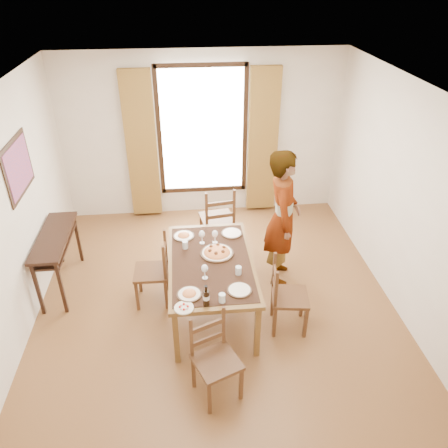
{
  "coord_description": "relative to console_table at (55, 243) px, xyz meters",
  "views": [
    {
      "loc": [
        -0.34,
        -4.26,
        3.81
      ],
      "look_at": [
        0.13,
        0.33,
        1.0
      ],
      "focal_mm": 35.0,
      "sensor_mm": 36.0,
      "label": 1
    }
  ],
  "objects": [
    {
      "name": "ground",
      "position": [
        2.03,
        -0.6,
        -0.68
      ],
      "size": [
        5.0,
        5.0,
        0.0
      ],
      "primitive_type": "plane",
      "color": "brown",
      "rests_on": "ground"
    },
    {
      "name": "room_shell",
      "position": [
        2.03,
        -0.47,
        0.86
      ],
      "size": [
        4.6,
        5.1,
        2.74
      ],
      "color": "silver",
      "rests_on": "ground"
    },
    {
      "name": "console_table",
      "position": [
        0.0,
        0.0,
        0.0
      ],
      "size": [
        0.38,
        1.2,
        0.8
      ],
      "color": "black",
      "rests_on": "ground"
    },
    {
      "name": "dining_table",
      "position": [
        1.96,
        -0.7,
        0.01
      ],
      "size": [
        1.0,
        1.69,
        0.76
      ],
      "color": "brown",
      "rests_on": "ground"
    },
    {
      "name": "chair_west",
      "position": [
        1.26,
        -0.43,
        -0.24
      ],
      "size": [
        0.43,
        0.43,
        0.95
      ],
      "rotation": [
        0.0,
        0.0,
        -1.6
      ],
      "color": "#51351B",
      "rests_on": "ground"
    },
    {
      "name": "chair_north",
      "position": [
        2.16,
        0.66,
        -0.19
      ],
      "size": [
        0.53,
        0.53,
        1.06
      ],
      "rotation": [
        0.0,
        0.0,
        3.3
      ],
      "color": "#51351B",
      "rests_on": "ground"
    },
    {
      "name": "chair_south",
      "position": [
        1.9,
        -1.9,
        -0.25
      ],
      "size": [
        0.54,
        0.54,
        0.93
      ],
      "rotation": [
        0.0,
        0.0,
        0.4
      ],
      "color": "#51351B",
      "rests_on": "ground"
    },
    {
      "name": "chair_east",
      "position": [
        2.81,
        -1.07,
        -0.25
      ],
      "size": [
        0.47,
        0.47,
        0.94
      ],
      "rotation": [
        0.0,
        0.0,
        1.43
      ],
      "color": "#51351B",
      "rests_on": "ground"
    },
    {
      "name": "man",
      "position": [
        2.94,
        -0.1,
        0.25
      ],
      "size": [
        0.86,
        0.71,
        1.87
      ],
      "primitive_type": "imported",
      "rotation": [
        0.0,
        0.0,
        1.37
      ],
      "color": "gray",
      "rests_on": "ground"
    },
    {
      "name": "plate_sw",
      "position": [
        1.68,
        -1.28,
        0.1
      ],
      "size": [
        0.27,
        0.27,
        0.05
      ],
      "primitive_type": null,
      "color": "silver",
      "rests_on": "dining_table"
    },
    {
      "name": "plate_se",
      "position": [
        2.22,
        -1.27,
        0.1
      ],
      "size": [
        0.27,
        0.27,
        0.05
      ],
      "primitive_type": null,
      "color": "silver",
      "rests_on": "dining_table"
    },
    {
      "name": "plate_nw",
      "position": [
        1.65,
        -0.13,
        0.1
      ],
      "size": [
        0.27,
        0.27,
        0.05
      ],
      "primitive_type": null,
      "color": "silver",
      "rests_on": "dining_table"
    },
    {
      "name": "plate_ne",
      "position": [
        2.27,
        -0.13,
        0.1
      ],
      "size": [
        0.27,
        0.27,
        0.05
      ],
      "primitive_type": null,
      "color": "silver",
      "rests_on": "dining_table"
    },
    {
      "name": "pasta_platter",
      "position": [
        2.04,
        -0.56,
        0.12
      ],
      "size": [
        0.4,
        0.4,
        0.1
      ],
      "primitive_type": null,
      "color": "#B02C16",
      "rests_on": "dining_table"
    },
    {
      "name": "caprese_plate",
      "position": [
        1.62,
        -1.48,
        0.09
      ],
      "size": [
        0.2,
        0.2,
        0.04
      ],
      "primitive_type": null,
      "color": "silver",
      "rests_on": "dining_table"
    },
    {
      "name": "wine_glass_a",
      "position": [
        1.87,
        -1.01,
        0.16
      ],
      "size": [
        0.08,
        0.08,
        0.18
      ],
      "primitive_type": null,
      "color": "white",
      "rests_on": "dining_table"
    },
    {
      "name": "wine_glass_b",
      "position": [
        2.04,
        -0.32,
        0.16
      ],
      "size": [
        0.08,
        0.08,
        0.18
      ],
      "primitive_type": null,
      "color": "white",
      "rests_on": "dining_table"
    },
    {
      "name": "wine_glass_c",
      "position": [
        1.88,
        -0.31,
        0.16
      ],
      "size": [
        0.08,
        0.08,
        0.18
      ],
      "primitive_type": null,
      "color": "white",
      "rests_on": "dining_table"
    },
    {
      "name": "tumbler_a",
      "position": [
        2.25,
        -0.97,
        0.12
      ],
      "size": [
        0.07,
        0.07,
        0.1
      ],
      "primitive_type": "cylinder",
      "color": "silver",
      "rests_on": "dining_table"
    },
    {
      "name": "tumbler_b",
      "position": [
        1.67,
        -0.39,
        0.12
      ],
      "size": [
        0.07,
        0.07,
        0.1
      ],
      "primitive_type": "cylinder",
      "color": "silver",
      "rests_on": "dining_table"
    },
    {
      "name": "tumbler_c",
      "position": [
        2.02,
        -1.42,
        0.12
      ],
      "size": [
        0.07,
        0.07,
        0.1
      ],
      "primitive_type": "cylinder",
      "color": "silver",
      "rests_on": "dining_table"
    },
    {
      "name": "wine_bottle",
      "position": [
        1.85,
        -1.45,
        0.2
      ],
      "size": [
        0.07,
        0.07,
        0.25
      ],
      "primitive_type": null,
      "color": "black",
      "rests_on": "dining_table"
    }
  ]
}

